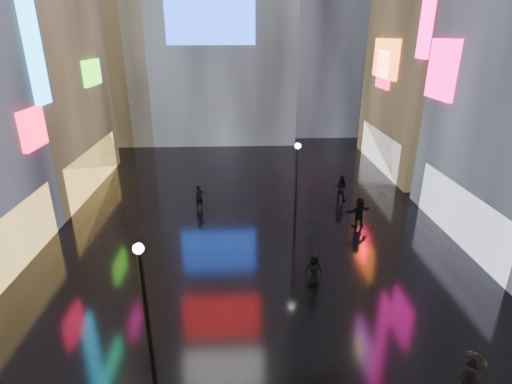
{
  "coord_description": "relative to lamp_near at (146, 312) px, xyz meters",
  "views": [
    {
      "loc": [
        -0.59,
        -1.72,
        10.47
      ],
      "look_at": [
        0.0,
        12.0,
        5.0
      ],
      "focal_mm": 28.0,
      "sensor_mm": 36.0,
      "label": 1
    }
  ],
  "objects": [
    {
      "name": "tower_flank_left",
      "position": [
        -10.63,
        34.13,
        10.06
      ],
      "size": [
        10.0,
        10.0,
        26.0
      ],
      "primitive_type": "cube",
      "color": "black",
      "rests_on": "ground"
    },
    {
      "name": "pedestrian_7",
      "position": [
        9.52,
        15.02,
        -2.08
      ],
      "size": [
        1.06,
        0.99,
        1.74
      ],
      "primitive_type": "imported",
      "rotation": [
        0.0,
        0.0,
        2.63
      ],
      "color": "black",
      "rests_on": "ground"
    },
    {
      "name": "umbrella_2",
      "position": [
        5.98,
        5.36,
        -0.98
      ],
      "size": [
        1.28,
        1.27,
        0.83
      ],
      "primitive_type": "imported",
      "rotation": [
        0.0,
        0.0,
        5.31
      ],
      "color": "black",
      "rests_on": "pedestrian_4"
    },
    {
      "name": "lamp_far",
      "position": [
        5.81,
        10.37,
        0.0
      ],
      "size": [
        0.3,
        0.3,
        5.2
      ],
      "color": "black",
      "rests_on": "ground"
    },
    {
      "name": "umbrella_1",
      "position": [
        9.14,
        -1.35,
        -0.97
      ],
      "size": [
        0.76,
        0.76,
        0.6
      ],
      "primitive_type": "imported",
      "rotation": [
        0.0,
        0.0,
        0.12
      ],
      "color": "black",
      "rests_on": "pedestrian_2"
    },
    {
      "name": "lamp_near",
      "position": [
        0.0,
        0.0,
        0.0
      ],
      "size": [
        0.3,
        0.3,
        5.2
      ],
      "color": "black",
      "rests_on": "ground"
    },
    {
      "name": "ground",
      "position": [
        3.37,
        12.13,
        -2.94
      ],
      "size": [
        140.0,
        140.0,
        0.0
      ],
      "primitive_type": "plane",
      "color": "black",
      "rests_on": "ground"
    },
    {
      "name": "pedestrian_4",
      "position": [
        5.98,
        5.36,
        -2.17
      ],
      "size": [
        0.88,
        0.71,
        1.55
      ],
      "primitive_type": "imported",
      "rotation": [
        0.0,
        0.0,
        -0.34
      ],
      "color": "black",
      "rests_on": "ground"
    },
    {
      "name": "pedestrian_5",
      "position": [
        9.62,
        11.04,
        -2.06
      ],
      "size": [
        1.72,
        1.04,
        1.77
      ],
      "primitive_type": "imported",
      "rotation": [
        0.0,
        0.0,
        3.48
      ],
      "color": "black",
      "rests_on": "ground"
    },
    {
      "name": "pedestrian_6",
      "position": [
        0.18,
        14.02,
        -2.18
      ],
      "size": [
        0.67,
        0.59,
        1.54
      ],
      "primitive_type": "imported",
      "rotation": [
        0.0,
        0.0,
        0.5
      ],
      "color": "black",
      "rests_on": "ground"
    }
  ]
}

